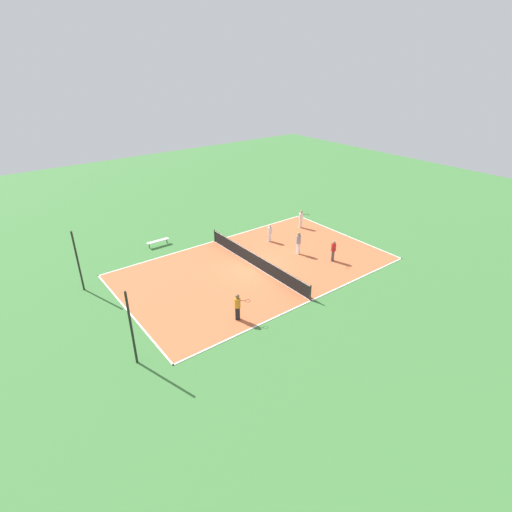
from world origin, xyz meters
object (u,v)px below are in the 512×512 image
(tennis_ball_right_alley, at_px, (298,221))
(fence_post_back_right, at_px, (78,262))
(player_coach_red, at_px, (333,249))
(player_center_orange, at_px, (238,305))
(player_far_white, at_px, (270,232))
(bench, at_px, (158,241))
(fence_post_back_left, at_px, (131,329))
(player_baseline_gray, at_px, (298,241))
(player_near_white, at_px, (301,218))
(tennis_ball_far_baseline, at_px, (265,239))
(tennis_net, at_px, (256,260))

(tennis_ball_right_alley, bearing_deg, fence_post_back_right, 90.67)
(player_coach_red, bearing_deg, player_center_orange, -35.71)
(player_far_white, xyz_separation_m, fence_post_back_right, (1.57, 14.65, 1.24))
(bench, bearing_deg, player_coach_red, 131.28)
(bench, height_order, player_center_orange, player_center_orange)
(tennis_ball_right_alley, distance_m, fence_post_back_right, 19.68)
(tennis_ball_right_alley, bearing_deg, player_center_orange, 124.46)
(bench, distance_m, fence_post_back_left, 14.13)
(fence_post_back_left, bearing_deg, player_baseline_gray, -74.46)
(player_near_white, height_order, tennis_ball_far_baseline, player_near_white)
(bench, height_order, player_baseline_gray, player_baseline_gray)
(player_coach_red, height_order, tennis_ball_far_baseline, player_coach_red)
(player_coach_red, bearing_deg, tennis_ball_right_alley, -160.52)
(fence_post_back_right, bearing_deg, bench, -64.10)
(player_coach_red, bearing_deg, tennis_ball_far_baseline, -121.88)
(player_baseline_gray, height_order, tennis_ball_right_alley, player_baseline_gray)
(player_center_orange, xyz_separation_m, player_coach_red, (1.78, -9.99, -0.04))
(tennis_net, relative_size, player_baseline_gray, 6.25)
(bench, relative_size, fence_post_back_left, 0.44)
(player_baseline_gray, xyz_separation_m, tennis_ball_right_alley, (4.94, -4.66, -1.02))
(bench, distance_m, player_center_orange, 12.36)
(tennis_ball_far_baseline, xyz_separation_m, fence_post_back_left, (-7.90, 14.61, 2.05))
(player_near_white, relative_size, player_center_orange, 0.95)
(player_center_orange, distance_m, tennis_ball_right_alley, 16.28)
(player_baseline_gray, bearing_deg, fence_post_back_left, -78.48)
(fence_post_back_left, bearing_deg, player_coach_red, -84.11)
(player_far_white, bearing_deg, fence_post_back_left, -115.95)
(player_near_white, bearing_deg, fence_post_back_right, -147.54)
(player_baseline_gray, height_order, fence_post_back_left, fence_post_back_left)
(player_near_white, relative_size, tennis_ball_far_baseline, 23.80)
(player_coach_red, relative_size, fence_post_back_left, 0.39)
(player_far_white, height_order, player_coach_red, player_coach_red)
(bench, distance_m, player_baseline_gray, 11.39)
(player_baseline_gray, bearing_deg, tennis_net, -98.16)
(player_near_white, bearing_deg, tennis_ball_far_baseline, -144.36)
(bench, bearing_deg, tennis_ball_far_baseline, 150.79)
(player_baseline_gray, relative_size, tennis_ball_far_baseline, 26.71)
(tennis_net, relative_size, player_center_orange, 6.63)
(player_center_orange, distance_m, fence_post_back_left, 6.27)
(player_far_white, height_order, tennis_ball_right_alley, player_far_white)
(tennis_net, bearing_deg, tennis_ball_right_alley, -61.50)
(tennis_ball_far_baseline, bearing_deg, player_baseline_gray, -175.42)
(player_far_white, xyz_separation_m, fence_post_back_left, (-7.29, 14.65, 1.24))
(player_far_white, distance_m, fence_post_back_right, 14.79)
(player_near_white, relative_size, player_baseline_gray, 0.89)
(player_center_orange, height_order, fence_post_back_right, fence_post_back_right)
(player_far_white, relative_size, player_baseline_gray, 0.82)
(tennis_net, xyz_separation_m, player_center_orange, (-4.54, 4.82, 0.45))
(player_near_white, xyz_separation_m, player_center_orange, (-8.03, 12.59, 0.06))
(bench, relative_size, player_coach_red, 1.12)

